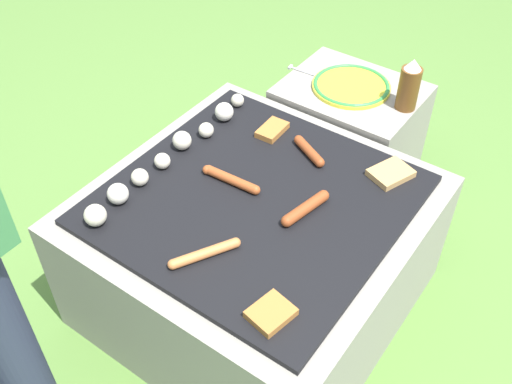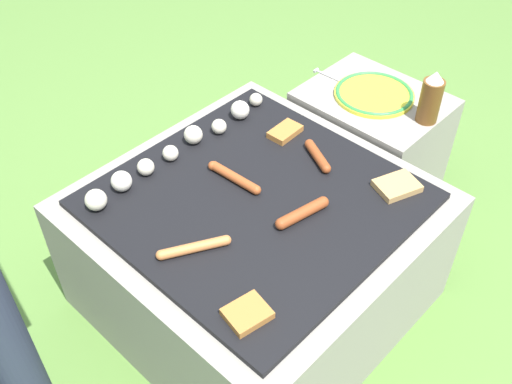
# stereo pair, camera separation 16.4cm
# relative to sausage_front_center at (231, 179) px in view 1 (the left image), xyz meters

# --- Properties ---
(ground_plane) EXTENTS (14.00, 14.00, 0.00)m
(ground_plane) POSITION_rel_sausage_front_center_xyz_m (-0.01, -0.09, -0.46)
(ground_plane) COLOR #567F38
(grill) EXTENTS (0.87, 0.87, 0.45)m
(grill) POSITION_rel_sausage_front_center_xyz_m (-0.01, -0.09, -0.24)
(grill) COLOR gray
(grill) RESTS_ON ground_plane
(side_ledge) EXTENTS (0.38, 0.46, 0.45)m
(side_ledge) POSITION_rel_sausage_front_center_xyz_m (0.63, -0.05, -0.24)
(side_ledge) COLOR gray
(side_ledge) RESTS_ON ground_plane
(sausage_front_center) EXTENTS (0.04, 0.19, 0.03)m
(sausage_front_center) POSITION_rel_sausage_front_center_xyz_m (0.00, 0.00, 0.00)
(sausage_front_center) COLOR #A34C23
(sausage_front_center) RESTS_ON grill
(sausage_front_left) EXTENTS (0.17, 0.11, 0.03)m
(sausage_front_left) POSITION_rel_sausage_front_center_xyz_m (-0.26, -0.11, -0.00)
(sausage_front_left) COLOR #C6753D
(sausage_front_left) RESTS_ON grill
(sausage_mid_left) EXTENTS (0.08, 0.14, 0.03)m
(sausage_mid_left) POSITION_rel_sausage_front_center_xyz_m (0.24, -0.11, 0.00)
(sausage_mid_left) COLOR #93421E
(sausage_mid_left) RESTS_ON grill
(sausage_back_center) EXTENTS (0.17, 0.06, 0.03)m
(sausage_back_center) POSITION_rel_sausage_front_center_xyz_m (0.02, -0.23, 0.00)
(sausage_back_center) COLOR #93421E
(sausage_back_center) RESTS_ON grill
(bread_slice_center) EXTENTS (0.14, 0.12, 0.02)m
(bread_slice_center) POSITION_rel_sausage_front_center_xyz_m (0.29, -0.35, -0.00)
(bread_slice_center) COLOR tan
(bread_slice_center) RESTS_ON grill
(bread_slice_right) EXTENTS (0.11, 0.07, 0.02)m
(bread_slice_right) POSITION_rel_sausage_front_center_xyz_m (0.26, 0.04, -0.00)
(bread_slice_right) COLOR #B27033
(bread_slice_right) RESTS_ON grill
(bread_slice_left) EXTENTS (0.11, 0.10, 0.02)m
(bread_slice_left) POSITION_rel_sausage_front_center_xyz_m (-0.31, -0.35, -0.00)
(bread_slice_left) COLOR #B27033
(bread_slice_left) RESTS_ON grill
(mushroom_row) EXTENTS (0.70, 0.08, 0.06)m
(mushroom_row) POSITION_rel_sausage_front_center_xyz_m (-0.04, 0.20, 0.01)
(mushroom_row) COLOR beige
(mushroom_row) RESTS_ON grill
(plate_colorful) EXTENTS (0.27, 0.27, 0.02)m
(plate_colorful) POSITION_rel_sausage_front_center_xyz_m (0.63, -0.04, -0.00)
(plate_colorful) COLOR yellow
(plate_colorful) RESTS_ON side_ledge
(condiment_bottle) EXTENTS (0.07, 0.07, 0.18)m
(condiment_bottle) POSITION_rel_sausage_front_center_xyz_m (0.63, -0.24, 0.07)
(condiment_bottle) COLOR brown
(condiment_bottle) RESTS_ON side_ledge
(fork_utensil) EXTENTS (0.02, 0.18, 0.01)m
(fork_utensil) POSITION_rel_sausage_front_center_xyz_m (0.62, 0.13, -0.01)
(fork_utensil) COLOR silver
(fork_utensil) RESTS_ON side_ledge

